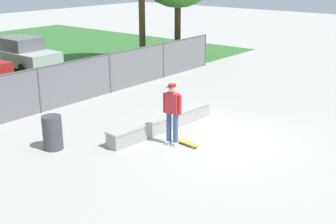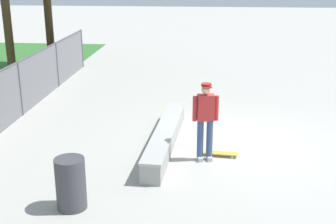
{
  "view_description": "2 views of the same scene",
  "coord_description": "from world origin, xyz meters",
  "px_view_note": "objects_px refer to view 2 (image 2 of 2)",
  "views": [
    {
      "loc": [
        -10.64,
        -6.69,
        5.01
      ],
      "look_at": [
        -0.83,
        1.29,
        0.87
      ],
      "focal_mm": 47.51,
      "sensor_mm": 36.0,
      "label": 1
    },
    {
      "loc": [
        -10.84,
        0.93,
        4.34
      ],
      "look_at": [
        -0.73,
        1.82,
        1.04
      ],
      "focal_mm": 48.26,
      "sensor_mm": 36.0,
      "label": 2
    }
  ],
  "objects_px": {
    "concrete_ledge": "(166,137)",
    "skateboarder": "(205,118)",
    "trash_bin": "(71,184)",
    "skateboard": "(221,153)"
  },
  "relations": [
    {
      "from": "skateboard",
      "to": "trash_bin",
      "type": "xyz_separation_m",
      "value": [
        -2.66,
        2.84,
        0.43
      ]
    },
    {
      "from": "concrete_ledge",
      "to": "skateboarder",
      "type": "relative_size",
      "value": 2.39
    },
    {
      "from": "skateboard",
      "to": "skateboarder",
      "type": "bearing_deg",
      "value": 120.57
    },
    {
      "from": "concrete_ledge",
      "to": "skateboard",
      "type": "bearing_deg",
      "value": -109.85
    },
    {
      "from": "concrete_ledge",
      "to": "skateboard",
      "type": "height_order",
      "value": "concrete_ledge"
    },
    {
      "from": "concrete_ledge",
      "to": "skateboarder",
      "type": "distance_m",
      "value": 1.45
    },
    {
      "from": "skateboarder",
      "to": "skateboard",
      "type": "relative_size",
      "value": 2.25
    },
    {
      "from": "skateboarder",
      "to": "trash_bin",
      "type": "xyz_separation_m",
      "value": [
        -2.43,
        2.45,
        -0.53
      ]
    },
    {
      "from": "skateboarder",
      "to": "trash_bin",
      "type": "bearing_deg",
      "value": 134.72
    },
    {
      "from": "concrete_ledge",
      "to": "trash_bin",
      "type": "distance_m",
      "value": 3.49
    }
  ]
}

